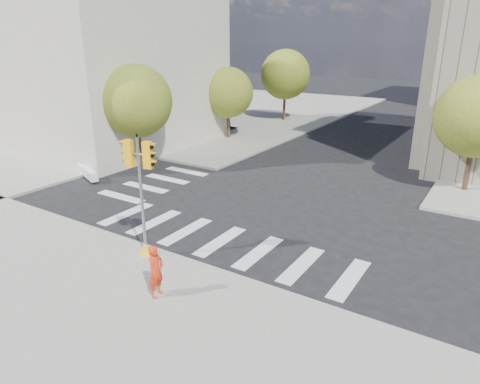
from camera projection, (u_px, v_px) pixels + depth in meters
name	position (u px, v px, depth m)	size (l,w,h in m)	color
ground	(248.00, 225.00, 18.89)	(160.00, 160.00, 0.00)	black
sidewalk_near	(6.00, 381.00, 10.14)	(30.00, 14.00, 0.15)	gray
sidewalk_far_left	(219.00, 110.00, 49.65)	(28.00, 40.00, 0.15)	gray
classical_building	(84.00, 57.00, 33.23)	(19.00, 15.00, 12.70)	beige
tree_lw_near	(136.00, 101.00, 25.99)	(4.40, 4.40, 6.41)	#382616
tree_lw_mid	(228.00, 93.00, 34.07)	(4.00, 4.00, 5.77)	#382616
tree_lw_far	(285.00, 75.00, 41.75)	(4.80, 4.80, 6.95)	#382616
tree_re_near	(478.00, 117.00, 21.67)	(4.20, 4.20, 6.16)	#382616
traffic_signal	(142.00, 206.00, 15.39)	(1.08, 0.56, 4.56)	#FFAF0D
photographer	(156.00, 271.00, 13.14)	(0.63, 0.41, 1.72)	red
planter_wall	(79.00, 166.00, 26.35)	(6.00, 0.40, 0.50)	white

